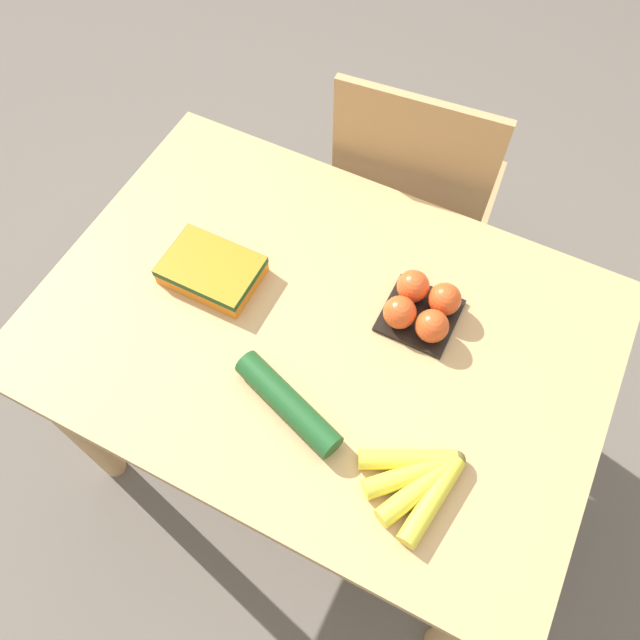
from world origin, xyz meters
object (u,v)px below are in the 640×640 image
Objects in this scene: banana_bunch at (419,480)px; chair at (413,201)px; tomato_pack at (422,307)px; cucumber_near at (288,403)px; carrot_bag at (212,269)px.

chair is at bearing 110.88° from banana_bunch.
cucumber_near is at bearing -115.98° from tomato_pack.
chair is 0.69m from carrot_bag.
chair is 4.84× the size of carrot_bag.
carrot_bag is at bearing 159.15° from banana_bunch.
banana_bunch is at bearing 105.72° from chair.
chair is 0.89m from banana_bunch.
tomato_pack is 0.60× the size of cucumber_near.
cucumber_near is at bearing 87.34° from chair.
tomato_pack reaches higher than banana_bunch.
chair reaches higher than tomato_pack.
cucumber_near is (-0.27, 0.02, 0.01)m from banana_bunch.
tomato_pack is 0.75× the size of carrot_bag.
carrot_bag is (-0.25, -0.59, 0.27)m from chair.
chair reaches higher than banana_bunch.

